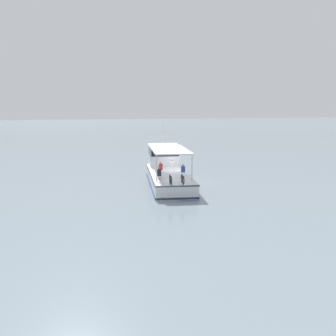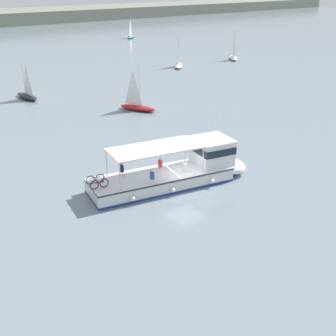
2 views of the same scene
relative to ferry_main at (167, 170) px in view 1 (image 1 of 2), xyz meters
The scene contains 2 objects.
ground_plane 1.36m from the ferry_main, 98.12° to the right, with size 400.00×400.00×0.00m, color slate.
ferry_main is the anchor object (origin of this frame).
Camera 1 is at (-31.15, 11.40, 6.58)m, focal length 39.33 mm.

